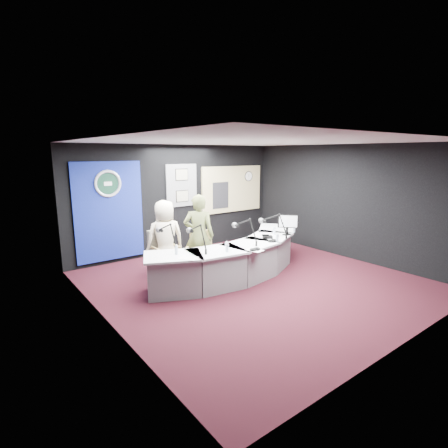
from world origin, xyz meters
TOP-DOWN VIEW (x-y plane):
  - ground at (0.00, 0.00)m, footprint 6.00×6.00m
  - ceiling at (0.00, 0.00)m, footprint 6.00×6.00m
  - wall_back at (0.00, 3.00)m, footprint 6.00×0.02m
  - wall_front at (0.00, -3.00)m, footprint 6.00×0.02m
  - wall_left at (-3.00, 0.00)m, footprint 0.02×6.00m
  - wall_right at (3.00, 0.00)m, footprint 0.02×6.00m
  - broadcast_desk at (-0.05, 0.55)m, footprint 4.50×1.90m
  - backdrop_panel at (-1.90, 2.97)m, footprint 1.60×0.05m
  - agency_seal at (-1.90, 2.93)m, footprint 0.63×0.07m
  - seal_center at (-1.90, 2.94)m, footprint 0.48×0.01m
  - pinboard at (0.05, 2.97)m, footprint 0.90×0.04m
  - framed_photo_upper at (0.05, 2.94)m, footprint 0.34×0.02m
  - framed_photo_lower at (0.05, 2.94)m, footprint 0.34×0.02m
  - booth_window_frame at (1.75, 2.97)m, footprint 2.12×0.06m
  - booth_glow at (1.75, 2.96)m, footprint 2.00×0.02m
  - equipment_rack at (1.30, 2.94)m, footprint 0.55×0.02m
  - wall_clock at (2.35, 2.94)m, footprint 0.28×0.01m
  - armchair_left at (-1.27, 1.45)m, footprint 0.60×0.60m
  - armchair_right at (-0.70, 1.02)m, footprint 0.83×0.83m
  - draped_jacket at (-1.29, 1.70)m, footprint 0.50×0.11m
  - person_man at (-1.27, 1.45)m, footprint 0.88×0.66m
  - person_woman at (-0.70, 1.02)m, footprint 0.76×0.74m
  - computer_monitor at (1.23, 0.31)m, footprint 0.34×0.38m
  - desk_phone at (0.66, 0.35)m, footprint 0.27×0.26m
  - headphones_near at (0.53, 0.07)m, footprint 0.20×0.20m
  - headphones_far at (-0.21, -0.20)m, footprint 0.19×0.19m
  - paper_stack at (-1.51, 0.13)m, footprint 0.37×0.40m
  - notepad at (-0.22, -0.20)m, footprint 0.28×0.36m
  - boom_mic_a at (-1.53, 0.85)m, footprint 0.16×0.74m
  - boom_mic_b at (-1.11, 0.45)m, footprint 0.16×0.74m
  - boom_mic_c at (-0.02, 0.31)m, footprint 0.19×0.74m
  - boom_mic_d at (0.84, 0.35)m, footprint 0.33×0.70m
  - water_bottles at (0.02, 0.27)m, footprint 3.20×0.59m

SIDE VIEW (x-z plane):
  - ground at x=0.00m, z-range 0.00..0.00m
  - broadcast_desk at x=-0.05m, z-range 0.00..0.75m
  - armchair_right at x=-0.70m, z-range 0.00..1.04m
  - armchair_left at x=-1.27m, z-range 0.00..1.06m
  - draped_jacket at x=-1.29m, z-range 0.27..0.97m
  - paper_stack at x=-1.51m, z-range 0.75..0.75m
  - notepad at x=-0.22m, z-range 0.75..0.75m
  - headphones_near at x=0.53m, z-range 0.75..0.78m
  - headphones_far at x=-0.21m, z-range 0.75..0.78m
  - desk_phone at x=0.66m, z-range 0.75..0.80m
  - person_man at x=-1.27m, z-range 0.00..1.63m
  - water_bottles at x=0.02m, z-range 0.75..0.93m
  - person_woman at x=-0.70m, z-range 0.00..1.75m
  - boom_mic_a at x=-1.53m, z-range 0.75..1.35m
  - boom_mic_b at x=-1.11m, z-range 0.75..1.35m
  - boom_mic_c at x=-0.02m, z-range 0.75..1.35m
  - boom_mic_d at x=0.84m, z-range 0.75..1.35m
  - computer_monitor at x=1.23m, z-range 0.91..1.23m
  - backdrop_panel at x=-1.90m, z-range 0.10..2.40m
  - wall_back at x=0.00m, z-range 0.00..2.80m
  - wall_front at x=0.00m, z-range 0.00..2.80m
  - wall_left at x=-3.00m, z-range 0.00..2.80m
  - wall_right at x=3.00m, z-range 0.00..2.80m
  - equipment_rack at x=1.30m, z-range 1.03..1.78m
  - framed_photo_lower at x=0.05m, z-range 1.33..1.60m
  - booth_window_frame at x=1.75m, z-range 0.89..2.21m
  - booth_glow at x=1.75m, z-range 0.95..2.15m
  - pinboard at x=0.05m, z-range 1.20..2.30m
  - agency_seal at x=-1.90m, z-range 1.58..2.21m
  - seal_center at x=-1.90m, z-range 1.66..2.14m
  - wall_clock at x=2.35m, z-range 1.76..2.04m
  - framed_photo_upper at x=0.05m, z-range 1.89..2.17m
  - ceiling at x=0.00m, z-range 2.79..2.81m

